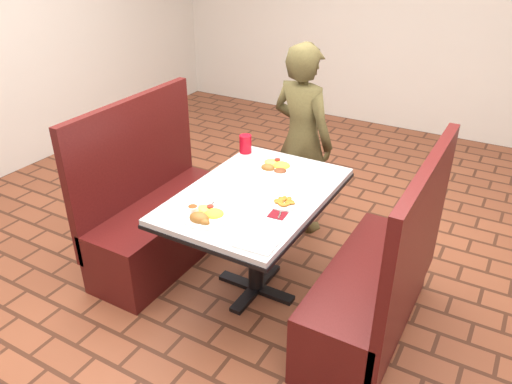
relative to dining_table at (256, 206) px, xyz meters
The scene contains 14 objects.
dining_table is the anchor object (origin of this frame).
booth_bench_left 0.86m from the dining_table, behind, with size 0.47×1.20×1.17m.
booth_bench_right 0.86m from the dining_table, ahead, with size 0.47×1.20×1.17m.
diner_person 0.92m from the dining_table, 97.59° to the left, with size 0.54×0.35×1.47m, color brown.
near_dinner_plate 0.43m from the dining_table, 102.98° to the right, with size 0.26×0.26×0.08m.
far_dinner_plate 0.37m from the dining_table, 97.81° to the left, with size 0.28×0.28×0.07m.
plantain_plate 0.25m from the dining_table, 12.21° to the right, with size 0.18×0.18×0.03m.
maroon_napkin 0.31m from the dining_table, 35.75° to the right, with size 0.10×0.10×0.00m, color #5D0D14.
spoon_utensil 0.31m from the dining_table, 32.19° to the right, with size 0.01×0.12×0.00m, color #BCBCC1.
red_tumbler 0.62m from the dining_table, 126.93° to the left, with size 0.09×0.09×0.13m, color #B30B1A.
paper_napkin 0.57m from the dining_table, 59.97° to the right, with size 0.20×0.15×0.01m, color silver.
knife_utensil 0.36m from the dining_table, 108.56° to the right, with size 0.01×0.19×0.00m, color silver.
fork_utensil 0.44m from the dining_table, 102.98° to the right, with size 0.01×0.17×0.00m, color silver.
lettuce_shreds 0.12m from the dining_table, 56.31° to the left, with size 0.28×0.32×0.00m, color #9EC54F, non-canonical shape.
Camera 1 is at (1.32, -2.31, 2.19)m, focal length 35.00 mm.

